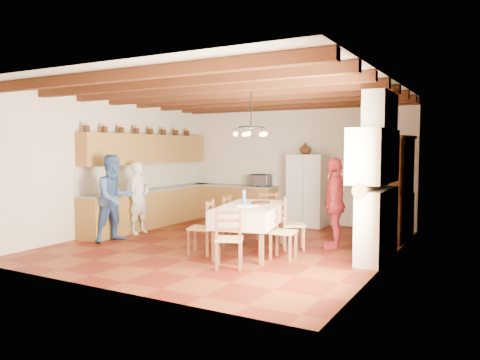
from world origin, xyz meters
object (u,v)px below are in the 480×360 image
object	(u,v)px
dining_table	(251,210)
chair_right_near	(283,231)
chair_left_near	(201,227)
chair_end_far	(267,216)
person_woman_red	(335,203)
person_man	(139,197)
person_woman_blue	(115,198)
chair_end_near	(229,238)
chair_right_far	(294,224)
chair_left_far	(219,220)
hutch	(396,188)
refrigerator	(308,190)
microwave	(260,180)

from	to	relation	value
dining_table	chair_right_near	distance (m)	0.81
dining_table	chair_left_near	world-z (taller)	chair_left_near
chair_end_far	person_woman_red	size ratio (longest dim) A/B	0.56
chair_right_near	person_woman_red	bearing A→B (deg)	-29.61
person_man	person_woman_red	distance (m)	4.27
chair_end_far	person_woman_blue	bearing A→B (deg)	-163.74
person_woman_blue	chair_left_near	bearing A→B (deg)	-78.37
person_woman_blue	chair_end_near	bearing A→B (deg)	-88.80
chair_right_far	chair_end_far	distance (m)	1.11
chair_end_near	person_woman_blue	distance (m)	3.19
chair_end_near	person_man	bearing A→B (deg)	-52.68
chair_left_far	person_man	size ratio (longest dim) A/B	0.60
chair_right_near	chair_left_near	bearing A→B (deg)	97.09
hutch	chair_left_far	size ratio (longest dim) A/B	2.22
refrigerator	person_woman_red	xyz separation A→B (m)	(1.35, -2.18, -0.01)
hutch	person_woman_blue	distance (m)	5.70
hutch	person_woman_red	xyz separation A→B (m)	(-0.85, -1.36, -0.21)
chair_left_near	microwave	size ratio (longest dim) A/B	1.78
refrigerator	chair_left_far	world-z (taller)	refrigerator
chair_right_near	chair_right_far	distance (m)	0.79
chair_left_near	person_woman_blue	bearing A→B (deg)	-108.31
hutch	chair_left_near	distance (m)	4.10
chair_right_near	person_woman_red	size ratio (longest dim) A/B	0.56
person_woman_blue	person_woman_red	bearing A→B (deg)	-55.86
refrigerator	chair_right_far	size ratio (longest dim) A/B	1.80
chair_right_far	chair_end_far	size ratio (longest dim) A/B	1.00
hutch	chair_end_far	size ratio (longest dim) A/B	2.22
refrigerator	hutch	world-z (taller)	hutch
dining_table	refrigerator	bearing A→B (deg)	92.11
refrigerator	person_woman_red	distance (m)	2.57
refrigerator	chair_end_near	distance (m)	4.41
dining_table	microwave	xyz separation A→B (m)	(-1.46, 3.27, 0.28)
hutch	chair_left_far	bearing A→B (deg)	-139.76
dining_table	person_man	world-z (taller)	person_man
chair_right_far	chair_end_near	world-z (taller)	same
chair_left_far	chair_right_far	size ratio (longest dim) A/B	1.00
chair_left_far	chair_end_far	world-z (taller)	same
chair_left_far	chair_right_far	xyz separation A→B (m)	(1.45, 0.31, 0.00)
refrigerator	person_woman_red	size ratio (longest dim) A/B	1.01
refrigerator	microwave	world-z (taller)	refrigerator
chair_left_far	chair_right_near	xyz separation A→B (m)	(1.58, -0.47, 0.00)
chair_end_near	microwave	distance (m)	4.80
chair_left_far	person_woman_blue	size ratio (longest dim) A/B	0.55
chair_end_far	person_man	xyz separation A→B (m)	(-2.71, -0.84, 0.32)
dining_table	chair_left_near	distance (m)	0.95
chair_left_near	chair_end_far	xyz separation A→B (m)	(0.42, 1.82, 0.00)
chair_left_near	chair_left_far	bearing A→B (deg)	174.11
refrigerator	hutch	xyz separation A→B (m)	(2.20, -0.82, 0.20)
hutch	person_man	size ratio (longest dim) A/B	1.34
chair_end_far	chair_left_far	bearing A→B (deg)	-137.78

